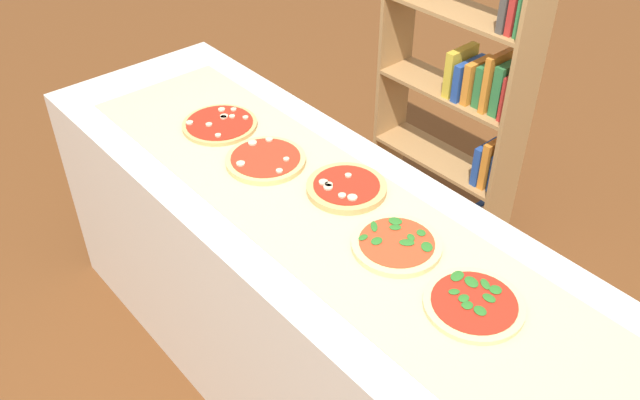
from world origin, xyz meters
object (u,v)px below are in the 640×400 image
at_px(pizza_spinach_4, 474,304).
at_px(bookshelf, 466,103).
at_px(pizza_mushroom_1, 266,160).
at_px(pizza_spinach_3, 397,244).
at_px(pizza_mushroom_0, 220,124).
at_px(pizza_mushroom_2, 346,188).

bearing_deg(pizza_spinach_4, bookshelf, 129.46).
relative_size(pizza_mushroom_1, pizza_spinach_3, 1.03).
bearing_deg(pizza_mushroom_0, pizza_mushroom_1, -2.33).
height_order(pizza_mushroom_2, pizza_spinach_3, pizza_mushroom_2).
xyz_separation_m(pizza_mushroom_2, pizza_spinach_3, (0.30, -0.07, -0.00)).
distance_m(pizza_mushroom_1, pizza_spinach_4, 0.90).
relative_size(pizza_mushroom_2, bookshelf, 0.17).
bearing_deg(bookshelf, pizza_spinach_4, -50.54).
relative_size(pizza_mushroom_0, pizza_mushroom_2, 1.06).
distance_m(pizza_mushroom_0, pizza_spinach_4, 1.20).
xyz_separation_m(pizza_mushroom_1, pizza_spinach_3, (0.60, 0.03, -0.00)).
height_order(pizza_mushroom_1, pizza_spinach_3, pizza_mushroom_1).
bearing_deg(pizza_spinach_3, pizza_spinach_4, -2.48).
height_order(pizza_mushroom_1, bookshelf, bookshelf).
height_order(pizza_mushroom_0, bookshelf, bookshelf).
xyz_separation_m(pizza_mushroom_1, pizza_mushroom_2, (0.30, 0.10, 0.00)).
bearing_deg(pizza_mushroom_0, pizza_mushroom_2, 8.58).
height_order(pizza_mushroom_0, pizza_spinach_3, pizza_spinach_3).
distance_m(pizza_spinach_3, pizza_spinach_4, 0.30).
relative_size(pizza_mushroom_0, pizza_spinach_3, 1.03).
distance_m(pizza_mushroom_0, pizza_spinach_3, 0.90).
relative_size(pizza_mushroom_1, pizza_mushroom_2, 1.05).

